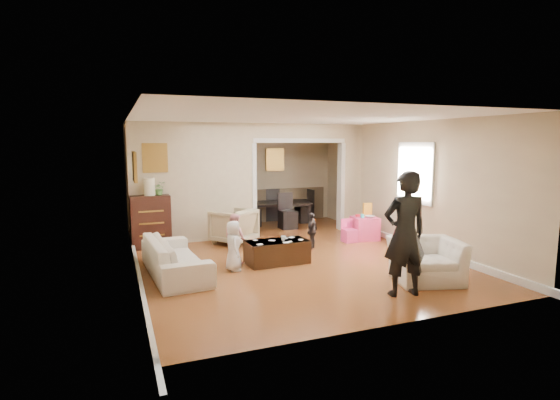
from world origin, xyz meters
name	(u,v)px	position (x,y,z in m)	size (l,w,h in m)	color
floor	(284,255)	(0.00, 0.00, 0.00)	(7.00, 7.00, 0.00)	#9A5127
partition_left	(195,183)	(-1.38, 1.80, 1.30)	(2.75, 0.18, 2.60)	beige
partition_right	(349,177)	(2.48, 1.80, 1.30)	(0.55, 0.18, 2.60)	beige
partition_header	(299,131)	(1.10, 1.80, 2.42)	(2.22, 0.18, 0.35)	beige
window_pane	(415,173)	(2.73, -0.40, 1.55)	(0.03, 0.95, 1.10)	white
framed_art_partition	(155,158)	(-2.20, 1.70, 1.85)	(0.45, 0.03, 0.55)	brown
framed_art_sofa_wall	(135,167)	(-2.71, -0.60, 1.80)	(0.03, 0.55, 0.40)	brown
framed_art_alcove	(275,160)	(1.10, 3.44, 1.70)	(0.45, 0.03, 0.55)	brown
sofa	(175,257)	(-2.14, -0.53, 0.30)	(2.04, 0.80, 0.60)	beige
armchair_back	(234,226)	(-0.65, 1.30, 0.37)	(0.80, 0.82, 0.75)	tan
armchair_front	(426,260)	(1.50, -2.28, 0.33)	(1.02, 0.89, 0.66)	beige
dresser	(151,221)	(-2.35, 1.57, 0.54)	(0.79, 0.44, 1.09)	#371510
table_lamp	(149,187)	(-2.35, 1.57, 1.27)	(0.22, 0.22, 0.36)	#EFEAC3
potted_plant	(159,188)	(-2.15, 1.57, 1.23)	(0.25, 0.22, 0.28)	#4C7E38
coffee_table	(277,252)	(-0.33, -0.50, 0.21)	(1.10, 0.55, 0.41)	#342010
coffee_cup	(283,238)	(-0.23, -0.55, 0.46)	(0.10, 0.10, 0.09)	silver
play_table	(365,228)	(2.20, 0.60, 0.25)	(0.53, 0.53, 0.51)	#F23F7F
cereal_box	(367,210)	(2.32, 0.70, 0.66)	(0.20, 0.07, 0.30)	yellow
cyan_cup	(362,216)	(2.10, 0.55, 0.55)	(0.08, 0.08, 0.08)	#28C8CC
toy_block	(358,215)	(2.08, 0.72, 0.53)	(0.08, 0.06, 0.05)	red
play_bowl	(370,217)	(2.25, 0.48, 0.53)	(0.21, 0.21, 0.05)	silver
dining_table	(279,213)	(1.04, 3.00, 0.30)	(1.69, 0.94, 0.60)	black
adult_person	(405,234)	(0.77, -2.69, 0.89)	(0.65, 0.43, 1.79)	black
child_kneel_a	(233,246)	(-1.18, -0.65, 0.43)	(0.42, 0.27, 0.86)	silver
child_kneel_b	(235,238)	(-1.03, -0.20, 0.45)	(0.44, 0.34, 0.91)	pink
child_toddler	(312,231)	(0.72, 0.25, 0.37)	(0.44, 0.18, 0.75)	black
craft_papers	(280,241)	(-0.28, -0.52, 0.42)	(0.93, 0.48, 0.00)	white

